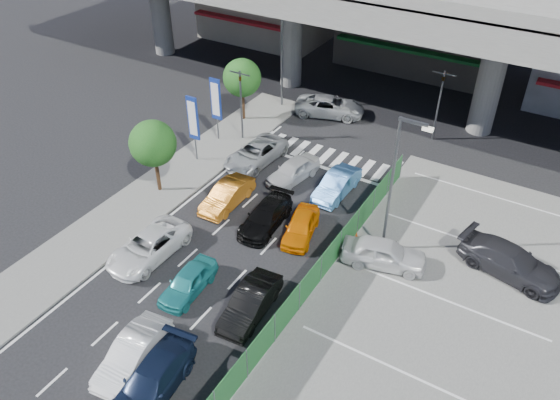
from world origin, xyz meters
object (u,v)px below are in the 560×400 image
Objects in this scene: minivan_navy_back at (151,382)px; wagon_silver_front_left at (256,153)px; signboard_near at (193,120)px; sedan_black_mid at (266,216)px; tree_far at (242,78)px; taxi_orange_left at (227,195)px; street_lamp_right at (396,177)px; tree_near at (153,144)px; hatch_black_mid_right at (250,303)px; taxi_teal_mid at (188,282)px; taxi_orange_right at (301,226)px; parked_sedan_dgrey at (510,261)px; signboard_far at (216,101)px; parked_sedan_white at (384,253)px; street_lamp_left at (284,48)px; sedan_white_mid_left at (149,246)px; kei_truck_front_right at (337,185)px; traffic_cone at (356,238)px; traffic_light_right at (442,88)px; crossing_wagon_silver at (330,106)px; traffic_light_left at (240,88)px; sedan_white_front_mid at (293,170)px; hatch_white_back_mid at (133,353)px.

wagon_silver_front_left is (-6.04, 17.04, 0.00)m from minivan_navy_back.
signboard_near reaches higher than sedan_black_mid.
tree_far reaches higher than taxi_orange_left.
sedan_black_mid is (-6.67, -1.53, -4.13)m from street_lamp_right.
tree_near is 1.15× the size of hatch_black_mid_right.
street_lamp_right is at bearing 43.70° from taxi_teal_mid.
sedan_black_mid is at bearing -167.09° from street_lamp_right.
signboard_near is 10.65m from taxi_orange_right.
parked_sedan_dgrey reaches higher than taxi_orange_right.
signboard_far is 16.47m from parked_sedan_white.
street_lamp_right is 18.06m from street_lamp_left.
sedan_white_mid_left is at bearing 160.10° from taxi_teal_mid.
signboard_far is at bearing 110.80° from sedan_white_mid_left.
street_lamp_left is 1.92× the size of taxi_orange_left.
taxi_orange_right is at bearing -55.94° from street_lamp_left.
kei_truck_front_right is (2.58, 11.23, 0.06)m from taxi_teal_mid.
tree_far is 1.30× the size of taxi_teal_mid.
traffic_cone is (13.40, -8.87, -2.93)m from tree_far.
traffic_light_right is 10.59m from kei_truck_front_right.
crossing_wagon_silver is (-3.04, 14.08, 0.09)m from sedan_black_mid.
traffic_light_right is 16.48m from taxi_orange_left.
crossing_wagon_silver is at bearing 60.75° from traffic_light_left.
tree_far is 0.91× the size of crossing_wagon_silver.
hatch_black_mid_right reaches higher than taxi_orange_left.
taxi_orange_right is 0.76× the size of wagon_silver_front_left.
traffic_light_right reaches higher than minivan_navy_back.
taxi_orange_right is at bearing -177.47° from crossing_wagon_silver.
wagon_silver_front_left is at bearing -135.13° from traffic_light_right.
signboard_far is 10.68m from sedan_black_mid.
street_lamp_right is 2.17× the size of taxi_teal_mid.
minivan_navy_back is (-3.13, -26.16, -3.25)m from traffic_light_right.
traffic_light_left is 1.93m from signboard_far.
wagon_silver_front_left is at bearing 60.44° from tree_near.
sedan_white_front_mid is at bearing 110.30° from taxi_orange_right.
street_lamp_left is 14.17m from taxi_orange_left.
traffic_light_right is at bearing 30.89° from traffic_light_left.
kei_truck_front_right reaches higher than sedan_black_mid.
taxi_orange_right is 0.93× the size of sedan_white_front_mid.
sedan_white_mid_left reaches higher than taxi_orange_left.
street_lamp_left is 13.07m from kei_truck_front_right.
minivan_navy_back is 6.07× the size of traffic_cone.
sedan_white_front_mid is (6.69, 1.35, -2.37)m from signboard_near.
street_lamp_right reaches higher than crossing_wagon_silver.
street_lamp_right reaches higher than traffic_cone.
street_lamp_left is 1.91× the size of kei_truck_front_right.
wagon_silver_front_left and sedan_white_front_mid have the same top height.
wagon_silver_front_left reaches higher than taxi_teal_mid.
traffic_cone is (4.87, 12.12, -0.24)m from hatch_white_back_mid.
sedan_black_mid is 1.01× the size of parked_sedan_white.
sedan_white_mid_left is 1.23× the size of sedan_white_front_mid.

